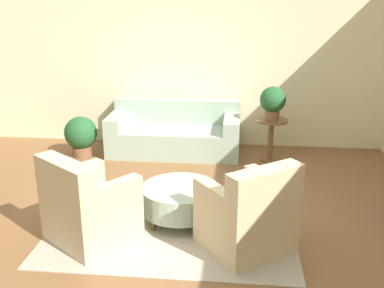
{
  "coord_description": "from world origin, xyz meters",
  "views": [
    {
      "loc": [
        0.66,
        -4.41,
        2.42
      ],
      "look_at": [
        0.15,
        0.55,
        0.75
      ],
      "focal_mm": 42.0,
      "sensor_mm": 36.0,
      "label": 1
    }
  ],
  "objects_px": {
    "ottoman_table": "(180,198)",
    "armchair_right": "(249,216)",
    "armchair_left": "(87,208)",
    "side_table": "(271,134)",
    "potted_plant_floor": "(81,135)",
    "couch": "(175,134)",
    "potted_plant_on_side_table": "(273,101)"
  },
  "relations": [
    {
      "from": "ottoman_table",
      "to": "side_table",
      "type": "xyz_separation_m",
      "value": [
        1.11,
        2.0,
        0.17
      ]
    },
    {
      "from": "armchair_right",
      "to": "ottoman_table",
      "type": "distance_m",
      "value": 0.92
    },
    {
      "from": "armchair_left",
      "to": "side_table",
      "type": "bearing_deg",
      "value": 51.89
    },
    {
      "from": "armchair_left",
      "to": "potted_plant_floor",
      "type": "xyz_separation_m",
      "value": [
        -0.93,
        2.48,
        -0.02
      ]
    },
    {
      "from": "couch",
      "to": "ottoman_table",
      "type": "xyz_separation_m",
      "value": [
        0.38,
        -2.28,
        -0.03
      ]
    },
    {
      "from": "potted_plant_floor",
      "to": "armchair_left",
      "type": "bearing_deg",
      "value": -69.53
    },
    {
      "from": "armchair_right",
      "to": "side_table",
      "type": "xyz_separation_m",
      "value": [
        0.37,
        2.54,
        0.07
      ]
    },
    {
      "from": "side_table",
      "to": "potted_plant_floor",
      "type": "xyz_separation_m",
      "value": [
        -2.92,
        -0.06,
        -0.09
      ]
    },
    {
      "from": "armchair_left",
      "to": "side_table",
      "type": "xyz_separation_m",
      "value": [
        1.99,
        2.54,
        0.07
      ]
    },
    {
      "from": "armchair_right",
      "to": "ottoman_table",
      "type": "bearing_deg",
      "value": 144.36
    },
    {
      "from": "armchair_left",
      "to": "ottoman_table",
      "type": "distance_m",
      "value": 1.03
    },
    {
      "from": "potted_plant_floor",
      "to": "armchair_right",
      "type": "bearing_deg",
      "value": -44.21
    },
    {
      "from": "couch",
      "to": "armchair_left",
      "type": "height_order",
      "value": "armchair_left"
    },
    {
      "from": "armchair_left",
      "to": "potted_plant_on_side_table",
      "type": "distance_m",
      "value": 3.28
    },
    {
      "from": "ottoman_table",
      "to": "armchair_right",
      "type": "bearing_deg",
      "value": -35.64
    },
    {
      "from": "armchair_left",
      "to": "couch",
      "type": "bearing_deg",
      "value": 79.95
    },
    {
      "from": "armchair_right",
      "to": "side_table",
      "type": "relative_size",
      "value": 1.61
    },
    {
      "from": "potted_plant_on_side_table",
      "to": "potted_plant_floor",
      "type": "height_order",
      "value": "potted_plant_on_side_table"
    },
    {
      "from": "ottoman_table",
      "to": "side_table",
      "type": "relative_size",
      "value": 1.32
    },
    {
      "from": "armchair_right",
      "to": "potted_plant_floor",
      "type": "xyz_separation_m",
      "value": [
        -2.55,
        2.48,
        -0.02
      ]
    },
    {
      "from": "armchair_right",
      "to": "armchair_left",
      "type": "bearing_deg",
      "value": 180.0
    },
    {
      "from": "couch",
      "to": "ottoman_table",
      "type": "height_order",
      "value": "couch"
    },
    {
      "from": "armchair_left",
      "to": "potted_plant_floor",
      "type": "bearing_deg",
      "value": 110.47
    },
    {
      "from": "couch",
      "to": "potted_plant_floor",
      "type": "bearing_deg",
      "value": -166.72
    },
    {
      "from": "potted_plant_on_side_table",
      "to": "armchair_right",
      "type": "bearing_deg",
      "value": -98.23
    },
    {
      "from": "couch",
      "to": "armchair_right",
      "type": "height_order",
      "value": "armchair_right"
    },
    {
      "from": "potted_plant_on_side_table",
      "to": "potted_plant_floor",
      "type": "bearing_deg",
      "value": -178.86
    },
    {
      "from": "couch",
      "to": "armchair_left",
      "type": "xyz_separation_m",
      "value": [
        -0.5,
        -2.82,
        0.07
      ]
    },
    {
      "from": "armchair_right",
      "to": "potted_plant_floor",
      "type": "relative_size",
      "value": 1.68
    },
    {
      "from": "couch",
      "to": "potted_plant_floor",
      "type": "height_order",
      "value": "couch"
    },
    {
      "from": "potted_plant_floor",
      "to": "couch",
      "type": "bearing_deg",
      "value": 13.28
    },
    {
      "from": "ottoman_table",
      "to": "couch",
      "type": "bearing_deg",
      "value": 99.41
    }
  ]
}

